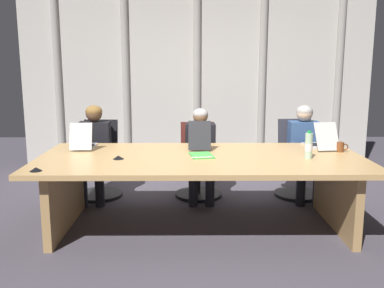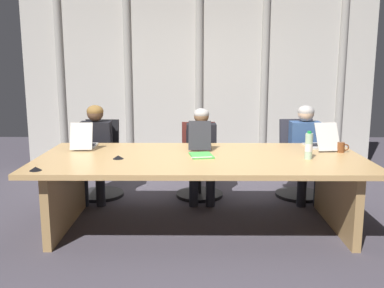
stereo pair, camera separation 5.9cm
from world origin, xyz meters
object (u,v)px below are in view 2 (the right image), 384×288
at_px(person_left_end, 95,146).
at_px(person_center, 306,147).
at_px(laptop_center, 321,143).
at_px(office_chair_center, 299,168).
at_px(water_bottle_primary, 309,146).
at_px(conference_mic_left_side, 36,169).
at_px(office_chair_left_end, 100,168).
at_px(office_chair_left_mid, 199,168).
at_px(person_left_mid, 201,149).
at_px(laptop_left_end, 84,143).
at_px(laptop_left_mid, 200,143).
at_px(conference_mic_middle, 118,157).
at_px(spiral_notepad, 201,155).
at_px(coffee_mug_near, 341,147).

xyz_separation_m(person_left_end, person_center, (2.62, -0.00, -0.01)).
distance_m(laptop_center, office_chair_center, 0.81).
distance_m(office_chair_center, water_bottle_primary, 1.35).
bearing_deg(conference_mic_left_side, office_chair_center, 31.82).
xyz_separation_m(office_chair_left_end, office_chair_left_mid, (1.28, -0.00, -0.01)).
bearing_deg(water_bottle_primary, person_left_mid, 134.50).
bearing_deg(laptop_left_end, person_center, -82.00).
height_order(laptop_left_end, conference_mic_left_side, laptop_left_end).
bearing_deg(person_left_end, person_left_mid, 87.72).
xyz_separation_m(person_left_mid, conference_mic_left_side, (-1.50, -1.54, 0.13)).
bearing_deg(laptop_left_end, laptop_left_mid, -93.92).
xyz_separation_m(laptop_left_mid, conference_mic_middle, (-0.82, -0.54, -0.04)).
height_order(laptop_center, conference_mic_middle, laptop_center).
relative_size(laptop_left_mid, conference_mic_middle, 3.97).
distance_m(conference_mic_middle, spiral_notepad, 0.84).
bearing_deg(office_chair_center, laptop_left_end, -80.03).
bearing_deg(office_chair_left_end, laptop_left_mid, 63.23).
height_order(person_left_end, person_left_mid, person_left_end).
bearing_deg(spiral_notepad, water_bottle_primary, -15.83).
relative_size(office_chair_left_mid, conference_mic_middle, 8.50).
distance_m(office_chair_left_mid, conference_mic_left_side, 2.29).
relative_size(office_chair_center, person_center, 0.83).
height_order(office_chair_center, spiral_notepad, office_chair_center).
bearing_deg(laptop_left_end, office_chair_left_end, -4.53).
bearing_deg(conference_mic_middle, office_chair_left_end, 110.48).
bearing_deg(conference_mic_left_side, person_center, 29.02).
bearing_deg(spiral_notepad, person_left_mid, 79.64).
height_order(office_chair_left_end, spiral_notepad, office_chair_left_end).
bearing_deg(conference_mic_middle, laptop_center, 14.41).
xyz_separation_m(coffee_mug_near, conference_mic_left_side, (-2.97, -0.81, -0.04)).
relative_size(office_chair_center, spiral_notepad, 2.90).
bearing_deg(office_chair_center, office_chair_left_mid, -94.64).
distance_m(laptop_left_end, person_left_mid, 1.43).
relative_size(office_chair_center, person_left_mid, 0.86).
distance_m(laptop_left_end, spiral_notepad, 1.37).
bearing_deg(coffee_mug_near, laptop_center, 124.52).
xyz_separation_m(water_bottle_primary, conference_mic_left_side, (-2.54, -0.48, -0.11)).
bearing_deg(spiral_notepad, coffee_mug_near, -1.60).
bearing_deg(office_chair_left_end, spiral_notepad, 51.14).
relative_size(person_left_end, water_bottle_primary, 4.21).
distance_m(laptop_left_end, person_center, 2.67).
relative_size(office_chair_left_end, spiral_notepad, 2.87).
distance_m(office_chair_left_end, person_left_mid, 1.35).
bearing_deg(person_center, coffee_mug_near, 14.32).
bearing_deg(coffee_mug_near, spiral_notepad, -172.24).
relative_size(coffee_mug_near, spiral_notepad, 0.37).
relative_size(laptop_left_end, conference_mic_middle, 4.03).
height_order(person_left_end, conference_mic_middle, person_left_end).
height_order(office_chair_center, person_left_mid, person_left_mid).
distance_m(office_chair_left_end, person_left_end, 0.35).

